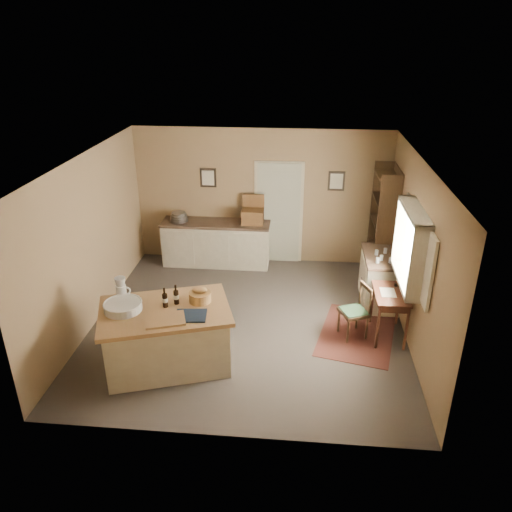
{
  "coord_description": "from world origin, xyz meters",
  "views": [
    {
      "loc": [
        0.78,
        -6.93,
        4.41
      ],
      "look_at": [
        0.12,
        0.14,
        1.15
      ],
      "focal_mm": 35.0,
      "sensor_mm": 36.0,
      "label": 1
    }
  ],
  "objects_px": {
    "desk_chair": "(354,312)",
    "shelving_unit": "(385,225)",
    "sideboard": "(217,242)",
    "writing_desk": "(391,299)",
    "work_island": "(166,335)",
    "right_cabinet": "(380,278)"
  },
  "relations": [
    {
      "from": "desk_chair",
      "to": "shelving_unit",
      "type": "relative_size",
      "value": 0.39
    },
    {
      "from": "desk_chair",
      "to": "shelving_unit",
      "type": "xyz_separation_m",
      "value": [
        0.69,
        2.08,
        0.66
      ]
    },
    {
      "from": "sideboard",
      "to": "writing_desk",
      "type": "bearing_deg",
      "value": -37.55
    },
    {
      "from": "sideboard",
      "to": "writing_desk",
      "type": "height_order",
      "value": "sideboard"
    },
    {
      "from": "writing_desk",
      "to": "sideboard",
      "type": "bearing_deg",
      "value": 142.45
    },
    {
      "from": "sideboard",
      "to": "shelving_unit",
      "type": "height_order",
      "value": "shelving_unit"
    },
    {
      "from": "work_island",
      "to": "desk_chair",
      "type": "bearing_deg",
      "value": 2.03
    },
    {
      "from": "work_island",
      "to": "writing_desk",
      "type": "relative_size",
      "value": 2.49
    },
    {
      "from": "desk_chair",
      "to": "shelving_unit",
      "type": "height_order",
      "value": "shelving_unit"
    },
    {
      "from": "work_island",
      "to": "desk_chair",
      "type": "distance_m",
      "value": 2.86
    },
    {
      "from": "desk_chair",
      "to": "shelving_unit",
      "type": "bearing_deg",
      "value": 49.11
    },
    {
      "from": "sideboard",
      "to": "right_cabinet",
      "type": "relative_size",
      "value": 1.98
    },
    {
      "from": "writing_desk",
      "to": "right_cabinet",
      "type": "relative_size",
      "value": 0.75
    },
    {
      "from": "work_island",
      "to": "shelving_unit",
      "type": "height_order",
      "value": "shelving_unit"
    },
    {
      "from": "writing_desk",
      "to": "desk_chair",
      "type": "distance_m",
      "value": 0.59
    },
    {
      "from": "right_cabinet",
      "to": "shelving_unit",
      "type": "relative_size",
      "value": 0.5
    },
    {
      "from": "work_island",
      "to": "shelving_unit",
      "type": "distance_m",
      "value": 4.6
    },
    {
      "from": "right_cabinet",
      "to": "desk_chair",
      "type": "bearing_deg",
      "value": -115.53
    },
    {
      "from": "work_island",
      "to": "shelving_unit",
      "type": "bearing_deg",
      "value": 24.15
    },
    {
      "from": "writing_desk",
      "to": "right_cabinet",
      "type": "distance_m",
      "value": 1.1
    },
    {
      "from": "sideboard",
      "to": "desk_chair",
      "type": "distance_m",
      "value": 3.5
    },
    {
      "from": "shelving_unit",
      "to": "work_island",
      "type": "bearing_deg",
      "value": -137.87
    }
  ]
}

